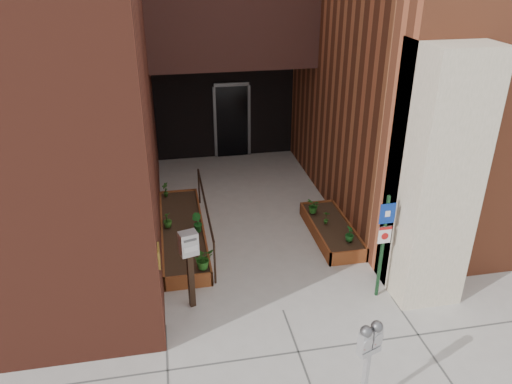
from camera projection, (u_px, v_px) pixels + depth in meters
ground at (283, 310)px, 8.58m from camera, size 80.00×80.00×0.00m
planter_left at (183, 233)px, 10.64m from camera, size 0.90×3.60×0.30m
planter_right at (331, 231)px, 10.73m from camera, size 0.80×2.20×0.30m
handrail at (205, 207)px, 10.41m from camera, size 0.04×3.34×0.90m
parking_meter at (369, 345)px, 6.22m from camera, size 0.35×0.22×1.49m
sign_post at (384, 237)px, 8.41m from camera, size 0.27×0.07×2.00m
payment_dropbox at (189, 254)px, 8.24m from camera, size 0.34×0.28×1.47m
shrub_left_a at (203, 258)px, 9.12m from camera, size 0.49×0.49×0.41m
shrub_left_b at (197, 223)px, 10.31m from camera, size 0.31×0.31×0.40m
shrub_left_c at (167, 220)px, 10.48m from camera, size 0.27×0.27×0.34m
shrub_left_d at (165, 189)px, 11.77m from camera, size 0.24×0.24×0.35m
shrub_right_a at (350, 234)px, 9.98m from camera, size 0.23×0.23×0.32m
shrub_right_b at (326, 217)px, 10.61m from camera, size 0.22×0.22×0.30m
shrub_right_c at (314, 206)px, 11.03m from camera, size 0.31×0.31×0.34m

